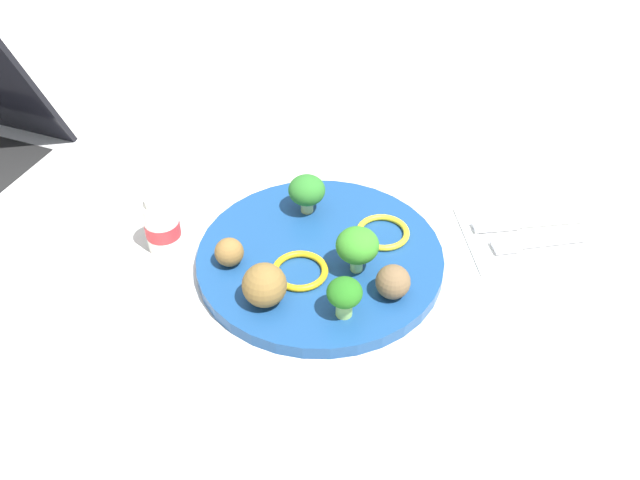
# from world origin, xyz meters

# --- Properties ---
(ground_plane) EXTENTS (4.00, 4.00, 0.00)m
(ground_plane) POSITION_xyz_m (0.00, 0.00, 0.00)
(ground_plane) COLOR beige
(plate) EXTENTS (0.28, 0.28, 0.02)m
(plate) POSITION_xyz_m (0.00, 0.00, 0.01)
(plate) COLOR navy
(plate) RESTS_ON ground_plane
(broccoli_floret_center) EXTENTS (0.04, 0.04, 0.05)m
(broccoli_floret_center) POSITION_xyz_m (-0.02, 0.09, 0.04)
(broccoli_floret_center) COLOR #9ACF69
(broccoli_floret_center) RESTS_ON plate
(broccoli_floret_mid_left) EXTENTS (0.05, 0.05, 0.05)m
(broccoli_floret_mid_left) POSITION_xyz_m (-0.04, 0.03, 0.05)
(broccoli_floret_mid_left) COLOR #8CC779
(broccoli_floret_mid_left) RESTS_ON plate
(broccoli_floret_mid_right) EXTENTS (0.04, 0.04, 0.05)m
(broccoli_floret_mid_right) POSITION_xyz_m (0.01, -0.08, 0.05)
(broccoli_floret_mid_right) COLOR #ACC378
(broccoli_floret_mid_right) RESTS_ON plate
(meatball_back_left) EXTENTS (0.03, 0.03, 0.03)m
(meatball_back_left) POSITION_xyz_m (0.10, 0.01, 0.03)
(meatball_back_left) COLOR brown
(meatball_back_left) RESTS_ON plate
(meatball_near_rim) EXTENTS (0.05, 0.05, 0.05)m
(meatball_near_rim) POSITION_xyz_m (0.06, 0.07, 0.04)
(meatball_near_rim) COLOR brown
(meatball_near_rim) RESTS_ON plate
(meatball_front_right) EXTENTS (0.04, 0.04, 0.04)m
(meatball_front_right) POSITION_xyz_m (-0.07, 0.07, 0.03)
(meatball_front_right) COLOR brown
(meatball_front_right) RESTS_ON plate
(pepper_ring_front_right) EXTENTS (0.09, 0.09, 0.01)m
(pepper_ring_front_right) POSITION_xyz_m (0.02, 0.03, 0.02)
(pepper_ring_front_right) COLOR yellow
(pepper_ring_front_right) RESTS_ON plate
(pepper_ring_back_left) EXTENTS (0.07, 0.07, 0.01)m
(pepper_ring_back_left) POSITION_xyz_m (-0.08, -0.03, 0.02)
(pepper_ring_back_left) COLOR yellow
(pepper_ring_back_left) RESTS_ON plate
(napkin) EXTENTS (0.17, 0.13, 0.01)m
(napkin) POSITION_xyz_m (-0.26, -0.03, 0.00)
(napkin) COLOR white
(napkin) RESTS_ON ground_plane
(fork) EXTENTS (0.12, 0.03, 0.01)m
(fork) POSITION_xyz_m (-0.25, -0.01, 0.01)
(fork) COLOR silver
(fork) RESTS_ON napkin
(knife) EXTENTS (0.15, 0.02, 0.01)m
(knife) POSITION_xyz_m (-0.25, -0.05, 0.01)
(knife) COLOR white
(knife) RESTS_ON napkin
(yogurt_bottle) EXTENTS (0.04, 0.04, 0.07)m
(yogurt_bottle) POSITION_xyz_m (0.18, -0.04, 0.03)
(yogurt_bottle) COLOR white
(yogurt_bottle) RESTS_ON ground_plane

